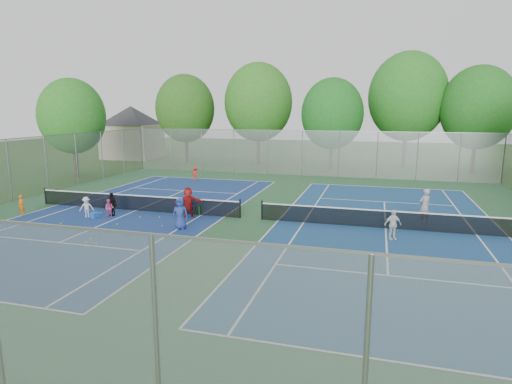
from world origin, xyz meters
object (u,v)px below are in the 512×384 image
at_px(net_right, 386,220).
at_px(ball_hopper, 199,210).
at_px(net_left, 136,203).
at_px(ball_crate, 95,215).
at_px(instructor, 425,206).

xyz_separation_m(net_right, ball_hopper, (-10.11, 0.12, -0.20)).
relative_size(net_left, net_right, 1.00).
relative_size(ball_crate, instructor, 0.19).
xyz_separation_m(ball_crate, ball_hopper, (5.13, 2.30, 0.10)).
distance_m(ball_crate, instructor, 17.53).
bearing_deg(ball_crate, ball_hopper, 24.18).
height_order(net_right, instructor, instructor).
height_order(net_left, instructor, instructor).
bearing_deg(net_left, net_right, 0.00).
xyz_separation_m(ball_hopper, instructor, (12.00, 1.32, 0.68)).
distance_m(ball_hopper, instructor, 12.09).
height_order(ball_hopper, instructor, instructor).
distance_m(net_left, ball_hopper, 3.90).
relative_size(net_right, instructor, 6.88).
relative_size(net_left, ball_hopper, 25.23).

